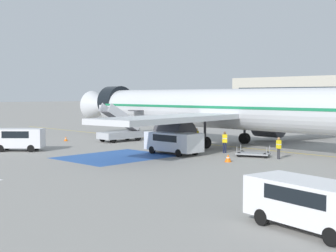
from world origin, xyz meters
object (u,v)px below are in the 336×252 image
Objects in this scene: traffic_cone_0 at (228,158)px; traffic_cone_1 at (66,139)px; ground_crew_0 at (225,140)px; ground_crew_2 at (196,136)px; service_van_2 at (312,201)px; airliner at (218,109)px; service_van_1 at (173,141)px; service_van_0 at (19,138)px; baggage_cart at (253,154)px; ground_crew_1 at (279,147)px; boarding_stairs_forward at (121,132)px.

traffic_cone_0 is 1.23× the size of traffic_cone_1.
ground_crew_2 is at bearing -55.98° from ground_crew_0.
ground_crew_0 is at bearing -124.84° from service_van_2.
airliner is at bearing 131.00° from traffic_cone_0.
service_van_1 is at bearing -113.58° from service_van_2.
service_van_0 is at bearing 150.71° from airliner.
service_van_2 is 20.81m from baggage_cart.
service_van_0 is (-10.05, -16.07, -2.42)m from airliner.
service_van_2 is 3.08× the size of ground_crew_1.
ground_crew_2 is at bearing -120.42° from service_van_2.
ground_crew_2 is at bearing -161.52° from ground_crew_1.
service_van_2 is at bearing -122.55° from service_van_1.
baggage_cart is at bearing -130.30° from service_van_2.
airliner reaches higher than ground_crew_0.
ground_crew_2 reaches higher than ground_crew_0.
service_van_0 is at bearing -121.61° from ground_crew_1.
service_van_2 is 8.90× the size of traffic_cone_0.
boarding_stairs_forward is at bearing 164.88° from traffic_cone_0.
service_van_0 is 20.68m from baggage_cart.
ground_crew_0 reaches higher than traffic_cone_1.
airliner is 9.90× the size of service_van_0.
baggage_cart is (7.38, -5.00, -3.37)m from airliner.
ground_crew_0 is at bearing 60.25° from baggage_cart.
boarding_stairs_forward is at bearing -153.75° from ground_crew_1.
ground_crew_2 is at bearing 21.05° from service_van_1.
ground_crew_1 is (2.21, 0.17, 0.73)m from baggage_cart.
boarding_stairs_forward reaches higher than service_van_2.
ground_crew_0 is 5.40m from ground_crew_1.
airliner reaches higher than traffic_cone_1.
service_van_0 is (0.07, -12.06, 0.19)m from boarding_stairs_forward.
service_van_2 is 2.82× the size of ground_crew_2.
service_van_2 is (18.86, -12.89, -0.02)m from service_van_1.
ground_crew_0 is at bearing -45.71° from ground_crew_2.
traffic_cone_1 is at bearing -27.21° from ground_crew_0.
ground_crew_2 reaches higher than traffic_cone_1.
service_van_0 is 1.49× the size of baggage_cart.
service_van_0 is 19.17m from traffic_cone_0.
service_van_2 is at bearing 37.78° from service_van_0.
airliner is at bearing 28.35° from traffic_cone_1.
ground_crew_1 reaches higher than baggage_cart.
service_van_1 is at bearing 17.49° from ground_crew_0.
boarding_stairs_forward reaches higher than service_van_1.
airliner is 25.66× the size of ground_crew_1.
ground_crew_2 is (-20.68, 18.10, -0.03)m from service_van_2.
ground_crew_1 is (9.59, -4.83, -2.64)m from airliner.
service_van_0 is 2.39× the size of ground_crew_0.
ground_crew_1 is 3.56× the size of traffic_cone_1.
ground_crew_2 is 3.88× the size of traffic_cone_1.
airliner is 4.00m from ground_crew_2.
ground_crew_1 is at bearing 139.99° from ground_crew_0.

